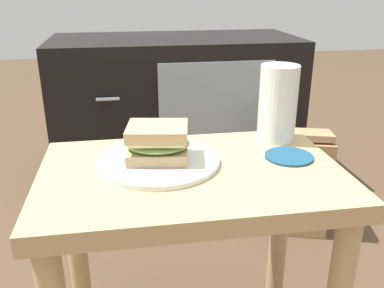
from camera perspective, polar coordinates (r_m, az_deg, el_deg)
The scene contains 7 objects.
side_table at distance 0.81m, azimuth -0.04°, elevation -9.27°, with size 0.56×0.36×0.46m.
tv_cabinet at distance 1.72m, azimuth -2.18°, elevation 4.85°, with size 0.96×0.46×0.58m.
plate at distance 0.79m, azimuth -4.66°, elevation -2.31°, with size 0.23×0.23×0.01m, color silver.
sandwich_front at distance 0.78m, azimuth -4.75°, elevation 0.23°, with size 0.13×0.12×0.07m.
beer_glass at distance 0.91m, azimuth 11.71°, elevation 5.21°, with size 0.08×0.08×0.16m.
coaster at distance 0.84m, azimuth 13.21°, elevation -1.68°, with size 0.10×0.10×0.01m, color navy.
paper_bag at distance 1.41m, azimuth 13.57°, elevation -4.99°, with size 0.26×0.20×0.35m.
Camera 1 is at (-0.11, -0.69, 0.79)m, focal length 38.73 mm.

